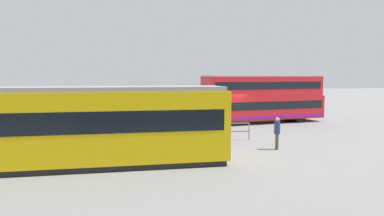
{
  "coord_description": "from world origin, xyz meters",
  "views": [
    {
      "loc": [
        7.58,
        28.83,
        3.93
      ],
      "look_at": [
        3.78,
        4.81,
        1.84
      ],
      "focal_mm": 35.4,
      "sensor_mm": 36.0,
      "label": 1
    }
  ],
  "objects_px": {
    "double_decker_bus": "(263,99)",
    "tram_yellow": "(43,127)",
    "pedestrian_near_railing": "(175,123)",
    "info_sign": "(114,114)",
    "pedestrian_crossing": "(277,131)"
  },
  "relations": [
    {
      "from": "double_decker_bus",
      "to": "tram_yellow",
      "type": "relative_size",
      "value": 0.69
    },
    {
      "from": "pedestrian_near_railing",
      "to": "pedestrian_crossing",
      "type": "height_order",
      "value": "pedestrian_crossing"
    },
    {
      "from": "pedestrian_near_railing",
      "to": "info_sign",
      "type": "relative_size",
      "value": 0.65
    },
    {
      "from": "tram_yellow",
      "to": "pedestrian_near_railing",
      "type": "height_order",
      "value": "tram_yellow"
    },
    {
      "from": "double_decker_bus",
      "to": "pedestrian_crossing",
      "type": "bearing_deg",
      "value": 74.15
    },
    {
      "from": "info_sign",
      "to": "pedestrian_near_railing",
      "type": "bearing_deg",
      "value": -164.66
    },
    {
      "from": "double_decker_bus",
      "to": "tram_yellow",
      "type": "distance_m",
      "value": 19.83
    },
    {
      "from": "pedestrian_near_railing",
      "to": "info_sign",
      "type": "distance_m",
      "value": 3.94
    },
    {
      "from": "tram_yellow",
      "to": "info_sign",
      "type": "distance_m",
      "value": 6.7
    },
    {
      "from": "double_decker_bus",
      "to": "pedestrian_crossing",
      "type": "height_order",
      "value": "double_decker_bus"
    },
    {
      "from": "pedestrian_near_railing",
      "to": "info_sign",
      "type": "bearing_deg",
      "value": 15.34
    },
    {
      "from": "tram_yellow",
      "to": "info_sign",
      "type": "height_order",
      "value": "tram_yellow"
    },
    {
      "from": "double_decker_bus",
      "to": "tram_yellow",
      "type": "bearing_deg",
      "value": 43.11
    },
    {
      "from": "tram_yellow",
      "to": "info_sign",
      "type": "relative_size",
      "value": 6.45
    },
    {
      "from": "pedestrian_near_railing",
      "to": "tram_yellow",
      "type": "bearing_deg",
      "value": 48.33
    }
  ]
}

